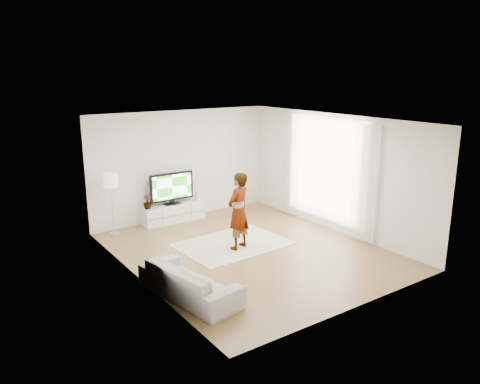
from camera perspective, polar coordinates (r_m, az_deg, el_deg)
floor at (r=10.15m, az=1.17°, el=-7.18°), size 6.00×6.00×0.00m
ceiling at (r=9.47m, az=1.25°, el=8.75°), size 6.00×6.00×0.00m
wall_left at (r=8.54m, az=-12.51°, el=-1.83°), size 0.02×6.00×2.80m
wall_right at (r=11.33m, az=11.52°, el=2.25°), size 0.02×6.00×2.80m
wall_back at (r=12.21m, az=-7.08°, el=3.32°), size 5.00×0.02×2.80m
wall_front at (r=7.59m, az=14.63°, el=-4.04°), size 5.00×0.02×2.80m
window at (r=11.51m, az=10.39°, el=2.75°), size 0.01×2.60×2.50m
curtain_near at (r=10.62m, az=15.00°, el=0.94°), size 0.04×0.70×2.60m
curtain_far at (r=12.41m, az=5.87°, el=3.30°), size 0.04×0.70×2.60m
media_console at (r=12.11m, az=-8.15°, el=-2.54°), size 1.62×0.46×0.46m
television at (r=11.96m, az=-8.32°, el=0.58°), size 1.18×0.23×0.82m
game_console at (r=12.34m, az=-5.27°, el=-0.51°), size 0.07×0.16×0.22m
potted_plant at (r=11.72m, az=-11.22°, el=-1.19°), size 0.24×0.24×0.35m
rug at (r=10.52m, az=-0.89°, el=-6.35°), size 2.45×1.82×0.01m
player at (r=10.00m, az=-0.19°, el=-2.34°), size 0.71×0.59×1.68m
sofa at (r=8.15m, az=-6.18°, el=-10.73°), size 1.11×2.08×0.58m
floor_lamp at (r=11.20m, az=-15.47°, el=1.07°), size 0.33×0.33×1.47m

